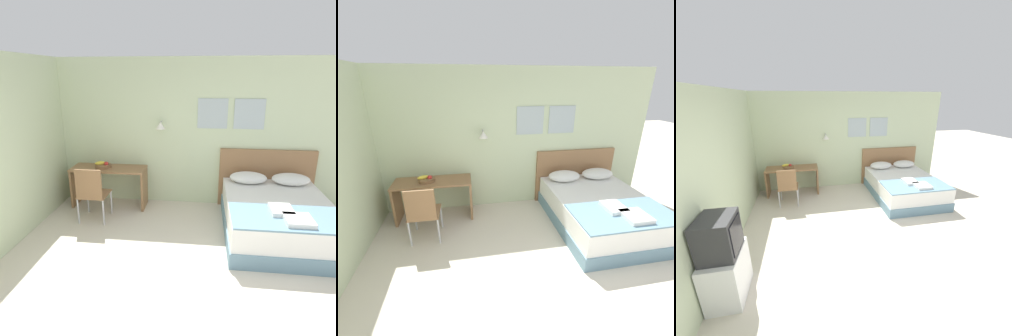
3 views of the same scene
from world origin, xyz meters
TOP-DOWN VIEW (x-y plane):
  - ground_plane at (0.00, 0.00)m, footprint 24.00×24.00m
  - wall_back at (0.01, 2.94)m, footprint 5.66×0.31m
  - wall_left at (-2.46, -0.05)m, footprint 0.06×5.91m
  - bed at (1.36, 1.85)m, footprint 1.56×1.99m
  - headboard at (1.36, 2.88)m, footprint 1.68×0.06m
  - pillow_left at (1.00, 2.60)m, footprint 0.63×0.40m
  - pillow_right at (1.71, 2.60)m, footprint 0.63×0.40m
  - throw_blanket at (1.36, 1.27)m, footprint 1.51×0.80m
  - folded_towel_near_foot at (1.29, 1.41)m, footprint 0.29×0.36m
  - folded_towel_mid_bed at (1.43, 1.13)m, footprint 0.34×0.35m
  - desk at (-1.49, 2.60)m, footprint 1.35×0.50m
  - desk_chair at (-1.57, 1.91)m, footprint 0.46×0.46m
  - fruit_bowl at (-1.59, 2.60)m, footprint 0.30×0.29m
  - tv_stand at (-2.20, -0.42)m, footprint 0.42×0.60m
  - television at (-2.20, -0.42)m, footprint 0.41×0.46m

SIDE VIEW (x-z plane):
  - ground_plane at x=0.00m, z-range 0.00..0.00m
  - bed at x=1.36m, z-range 0.00..0.55m
  - tv_stand at x=-2.20m, z-range 0.00..0.67m
  - desk at x=-1.49m, z-range 0.16..0.89m
  - headboard at x=1.36m, z-range 0.00..1.08m
  - desk_chair at x=-1.57m, z-range 0.08..1.02m
  - throw_blanket at x=1.36m, z-range 0.55..0.58m
  - folded_towel_near_foot at x=1.29m, z-range 0.58..0.64m
  - folded_towel_mid_bed at x=1.43m, z-range 0.58..0.64m
  - pillow_left at x=1.00m, z-range 0.55..0.74m
  - pillow_right at x=1.71m, z-range 0.55..0.74m
  - fruit_bowl at x=-1.59m, z-range 0.72..0.83m
  - television at x=-2.20m, z-range 0.67..1.18m
  - wall_left at x=-2.46m, z-range 0.00..2.65m
  - wall_back at x=0.01m, z-range 0.01..2.66m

